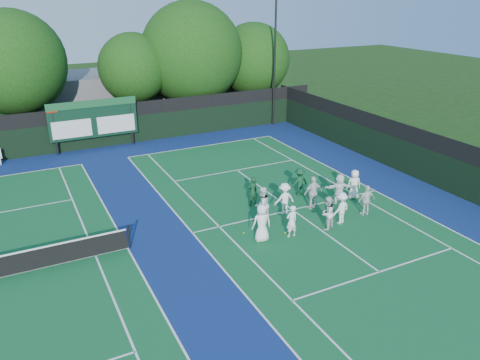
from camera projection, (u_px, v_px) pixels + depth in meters
name	position (u px, v px, depth m)	size (l,w,h in m)	color
ground	(303.00, 218.00, 23.12)	(120.00, 120.00, 0.00)	#16330D
court_apron	(182.00, 235.00, 21.44)	(34.00, 32.00, 0.01)	navy
near_court	(292.00, 210.00, 23.94)	(11.05, 23.85, 0.01)	#115529
back_fence	(108.00, 128.00, 33.34)	(34.00, 0.08, 3.00)	black
divider_fence_right	(424.00, 159.00, 27.19)	(0.08, 32.00, 3.00)	black
scoreboard	(93.00, 119.00, 32.26)	(6.00, 0.21, 3.55)	black
clubhouse	(133.00, 93.00, 41.39)	(18.00, 6.00, 4.00)	slate
light_pole_right	(275.00, 47.00, 36.87)	(1.20, 0.30, 10.12)	black
tree_b	(16.00, 65.00, 32.55)	(7.25, 7.25, 9.42)	black
tree_c	(135.00, 70.00, 36.37)	(5.38, 5.38, 7.57)	black
tree_d	(193.00, 56.00, 38.12)	(8.27, 8.27, 9.85)	black
tree_e	(254.00, 61.00, 40.79)	(6.29, 6.29, 8.02)	black
tennis_ball_0	(285.00, 233.00, 21.60)	(0.07, 0.07, 0.07)	yellow
tennis_ball_1	(328.00, 187.00, 26.70)	(0.07, 0.07, 0.07)	yellow
tennis_ball_3	(244.00, 233.00, 21.62)	(0.07, 0.07, 0.07)	yellow
tennis_ball_5	(334.00, 201.00, 24.86)	(0.07, 0.07, 0.07)	yellow
player_front_0	(262.00, 223.00, 20.69)	(0.87, 0.57, 1.78)	white
player_front_1	(292.00, 221.00, 21.08)	(0.57, 0.37, 1.55)	white
player_front_2	(327.00, 213.00, 21.76)	(0.80, 0.62, 1.64)	silver
player_front_3	(341.00, 208.00, 22.33)	(1.03, 0.59, 1.59)	white
player_front_4	(366.00, 200.00, 23.15)	(0.93, 0.39, 1.59)	silver
player_back_0	(262.00, 205.00, 22.43)	(0.88, 0.68, 1.80)	white
player_back_1	(284.00, 199.00, 23.26)	(1.06, 0.61, 1.64)	white
player_back_2	(313.00, 193.00, 23.81)	(1.03, 0.43, 1.76)	silver
player_back_3	(339.00, 189.00, 24.43)	(1.52, 0.48, 1.64)	white
player_back_4	(354.00, 184.00, 25.01)	(0.79, 0.52, 1.62)	white
coach_left	(253.00, 191.00, 24.15)	(0.58, 0.38, 1.60)	#0F371C
coach_right	(299.00, 182.00, 25.43)	(1.00, 0.57, 1.55)	#103C21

